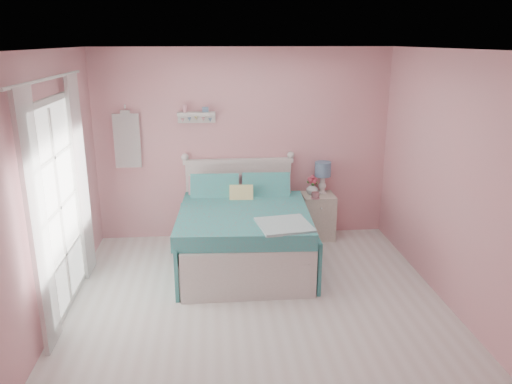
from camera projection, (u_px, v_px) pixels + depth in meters
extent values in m
plane|color=silver|center=(259.00, 315.00, 5.07)|extent=(4.50, 4.50, 0.00)
plane|color=pink|center=(243.00, 145.00, 6.83)|extent=(4.00, 0.00, 4.00)
plane|color=pink|center=(301.00, 322.00, 2.55)|extent=(4.00, 0.00, 4.00)
plane|color=pink|center=(40.00, 199.00, 4.52)|extent=(0.00, 4.50, 4.50)
plane|color=pink|center=(463.00, 188.00, 4.86)|extent=(0.00, 4.50, 4.50)
plane|color=white|center=(259.00, 50.00, 4.31)|extent=(4.50, 4.50, 0.00)
cube|color=silver|center=(243.00, 248.00, 6.19)|extent=(1.51, 1.93, 0.41)
cube|color=silver|center=(243.00, 227.00, 6.11)|extent=(1.45, 1.87, 0.16)
cube|color=silver|center=(239.00, 200.00, 6.99)|extent=(1.45, 0.07, 1.06)
cube|color=silver|center=(238.00, 161.00, 6.83)|extent=(1.51, 0.09, 0.06)
cube|color=silver|center=(249.00, 276.00, 5.29)|extent=(1.45, 0.06, 0.56)
cube|color=teal|center=(244.00, 218.00, 5.92)|extent=(1.62, 1.68, 0.18)
cube|color=#C8818B|center=(215.00, 191.00, 6.59)|extent=(0.69, 0.31, 0.43)
cube|color=#C8818B|center=(265.00, 190.00, 6.65)|extent=(0.69, 0.31, 0.43)
cube|color=#CCBC59|center=(241.00, 197.00, 6.35)|extent=(0.31, 0.23, 0.31)
cube|color=beige|center=(318.00, 216.00, 6.98)|extent=(0.44, 0.41, 0.63)
cube|color=silver|center=(321.00, 208.00, 6.75)|extent=(0.38, 0.02, 0.16)
sphere|color=white|center=(321.00, 209.00, 6.72)|extent=(0.03, 0.03, 0.03)
cylinder|color=white|center=(322.00, 192.00, 6.97)|extent=(0.14, 0.14, 0.02)
cylinder|color=white|center=(322.00, 184.00, 6.94)|extent=(0.07, 0.07, 0.24)
cylinder|color=#6080A0|center=(323.00, 169.00, 6.87)|extent=(0.22, 0.22, 0.20)
imported|color=silver|center=(312.00, 188.00, 6.88)|extent=(0.21, 0.21, 0.17)
imported|color=#BF8089|center=(315.00, 195.00, 6.72)|extent=(0.14, 0.14, 0.09)
sphere|color=#CF465F|center=(313.00, 177.00, 6.83)|extent=(0.06, 0.06, 0.06)
sphere|color=#CF465F|center=(315.00, 180.00, 6.87)|extent=(0.06, 0.06, 0.06)
sphere|color=#CF465F|center=(310.00, 179.00, 6.85)|extent=(0.06, 0.06, 0.06)
sphere|color=#CF465F|center=(314.00, 182.00, 6.83)|extent=(0.06, 0.06, 0.06)
sphere|color=#CF465F|center=(311.00, 181.00, 6.83)|extent=(0.06, 0.06, 0.06)
cube|color=silver|center=(196.00, 114.00, 6.57)|extent=(0.50, 0.14, 0.04)
cube|color=silver|center=(197.00, 118.00, 6.65)|extent=(0.50, 0.03, 0.12)
cylinder|color=#D18C99|center=(185.00, 108.00, 6.54)|extent=(0.06, 0.06, 0.10)
cube|color=#6080A0|center=(205.00, 110.00, 6.57)|extent=(0.08, 0.06, 0.07)
cube|color=white|center=(127.00, 141.00, 6.60)|extent=(0.34, 0.03, 0.72)
cube|color=silver|center=(46.00, 102.00, 4.66)|extent=(0.04, 1.32, 0.06)
cube|color=silver|center=(70.00, 302.00, 5.27)|extent=(0.04, 1.32, 0.06)
cube|color=silver|center=(38.00, 234.00, 4.37)|extent=(0.04, 0.06, 2.10)
cube|color=silver|center=(75.00, 192.00, 5.57)|extent=(0.04, 0.06, 2.10)
cube|color=white|center=(59.00, 208.00, 4.97)|extent=(0.02, 1.20, 2.04)
cube|color=white|center=(38.00, 225.00, 4.23)|extent=(0.04, 0.40, 2.32)
cube|color=white|center=(81.00, 178.00, 5.65)|extent=(0.04, 0.40, 2.32)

